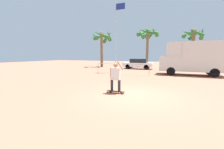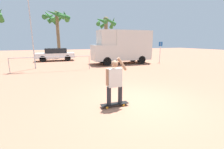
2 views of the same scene
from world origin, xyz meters
name	(u,v)px [view 1 (image 1 of 2)]	position (x,y,z in m)	size (l,w,h in m)	color
ground_plane	(134,95)	(0.00, 0.00, 0.00)	(80.00, 80.00, 0.00)	#A36B51
skateboard	(115,92)	(-0.95, -0.05, 0.08)	(0.94, 0.23, 0.10)	black
person_skateboarder	(116,75)	(-0.95, -0.05, 0.91)	(0.72, 0.22, 1.54)	#28282D
camper_van	(193,57)	(3.38, 9.33, 1.71)	(5.71, 2.10, 3.18)	black
parked_car_white	(138,64)	(-2.93, 13.86, 0.75)	(4.12, 1.73, 1.42)	black
palm_tree_near_van	(193,38)	(3.94, 16.68, 4.32)	(2.93, 3.00, 5.63)	brown
palm_tree_center_background	(148,35)	(-2.49, 18.34, 5.22)	(3.72, 3.75, 6.38)	brown
palm_tree_far_left	(102,38)	(-9.32, 15.44, 4.69)	(3.68, 3.89, 5.91)	brown
flagpole	(116,32)	(-4.35, 8.94, 4.45)	(1.11, 0.12, 7.71)	#B7B7BC
plaza_railing_segment	(122,65)	(-3.08, 7.19, 0.93)	(5.44, 0.05, 1.08)	#99999E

